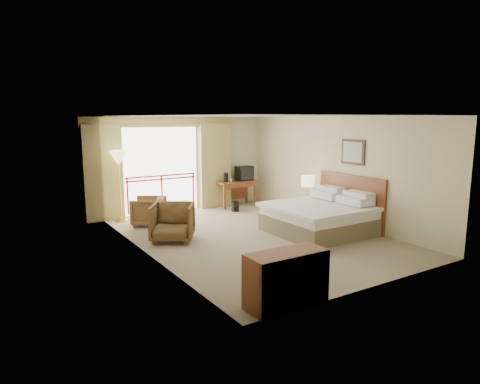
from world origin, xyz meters
TOP-DOWN VIEW (x-y plane):
  - floor at (0.00, 0.00)m, footprint 7.00×7.00m
  - ceiling at (0.00, 0.00)m, footprint 7.00×7.00m
  - wall_back at (0.00, 3.50)m, footprint 5.00×0.00m
  - wall_front at (0.00, -3.50)m, footprint 5.00×0.00m
  - wall_left at (-2.50, 0.00)m, footprint 0.00×7.00m
  - wall_right at (2.50, 0.00)m, footprint 0.00×7.00m
  - balcony_door at (-0.80, 3.48)m, footprint 2.40×0.00m
  - balcony_railing at (-0.80, 3.46)m, footprint 2.09×0.03m
  - curtain_left at (-2.45, 3.35)m, footprint 1.00×0.26m
  - curtain_right at (0.85, 3.35)m, footprint 1.00×0.26m
  - valance at (-0.80, 3.38)m, footprint 4.40×0.22m
  - hvac_vent at (1.30, 3.47)m, footprint 0.50×0.04m
  - bed at (1.50, -0.60)m, footprint 2.13×2.06m
  - headboard at (2.46, -0.60)m, footprint 0.06×2.10m
  - framed_art at (2.47, -0.60)m, footprint 0.04×0.72m
  - nightstand at (2.17, 0.59)m, footprint 0.40×0.46m
  - table_lamp at (2.17, 0.64)m, footprint 0.34×0.34m
  - phone at (2.12, 0.44)m, footprint 0.19×0.16m
  - desk at (1.41, 3.10)m, footprint 1.19×0.58m
  - tv at (1.71, 3.04)m, footprint 0.48×0.38m
  - coffee_maker at (1.06, 3.05)m, footprint 0.16×0.16m
  - cup at (1.21, 3.00)m, footprint 0.09×0.09m
  - wastebasket at (1.01, 2.44)m, footprint 0.26×0.26m
  - armchair_far at (-1.66, 2.21)m, footprint 1.08×1.07m
  - armchair_near at (-1.70, 0.61)m, footprint 1.24×1.24m
  - side_table at (-1.73, 1.30)m, footprint 0.51×0.51m
  - book at (-1.73, 1.30)m, footprint 0.20×0.24m
  - floor_lamp at (-2.13, 3.00)m, footprint 0.47×0.47m
  - dresser at (-1.64, -3.31)m, footprint 1.19×0.51m

SIDE VIEW (x-z plane):
  - floor at x=0.00m, z-range 0.00..0.00m
  - armchair_far at x=-1.66m, z-range -0.36..0.36m
  - armchair_near at x=-1.70m, z-range -0.41..0.41m
  - wastebasket at x=1.01m, z-range 0.00..0.28m
  - nightstand at x=2.17m, z-range 0.00..0.53m
  - bed at x=1.50m, z-range -0.11..0.86m
  - side_table at x=-1.73m, z-range 0.10..0.66m
  - dresser at x=-1.64m, z-range 0.00..0.80m
  - book at x=-1.73m, z-range 0.55..0.57m
  - phone at x=2.12m, z-range 0.53..0.61m
  - desk at x=1.41m, z-range 0.22..1.00m
  - headboard at x=2.46m, z-range 0.00..1.30m
  - balcony_railing at x=-0.80m, z-range 0.30..1.32m
  - cup at x=1.21m, z-range 0.77..0.87m
  - coffee_maker at x=1.06m, z-range 0.77..1.05m
  - tv at x=1.71m, z-range 0.77..1.21m
  - table_lamp at x=2.17m, z-range 0.70..1.30m
  - balcony_door at x=-0.80m, z-range 0.00..2.40m
  - curtain_left at x=-2.45m, z-range 0.00..2.50m
  - curtain_right at x=0.85m, z-range 0.00..2.50m
  - wall_left at x=-2.50m, z-range -2.15..4.85m
  - wall_right at x=2.50m, z-range -2.15..4.85m
  - wall_back at x=0.00m, z-range -1.15..3.85m
  - wall_front at x=0.00m, z-range -1.15..3.85m
  - floor_lamp at x=-2.13m, z-range 0.66..2.50m
  - framed_art at x=2.47m, z-range 1.55..2.15m
  - hvac_vent at x=1.30m, z-range 2.10..2.60m
  - valance at x=-0.80m, z-range 2.41..2.69m
  - ceiling at x=0.00m, z-range 2.70..2.70m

